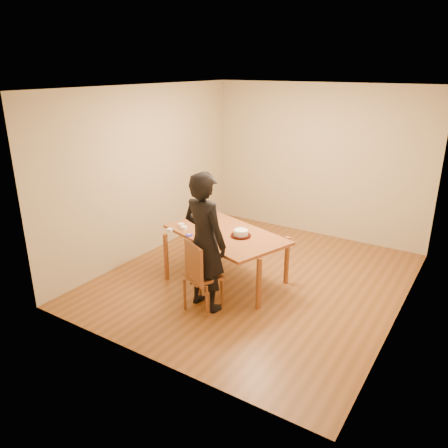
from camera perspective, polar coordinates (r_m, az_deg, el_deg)
The scene contains 16 objects.
room_shell at distance 6.31m, azimuth 5.87°, elevation 5.10°, with size 4.00×4.50×2.70m.
dining_table at distance 6.13m, azimuth 0.25°, elevation -1.36°, with size 1.69×1.00×0.04m, color brown.
dining_chair at distance 5.58m, azimuth -2.74°, elevation -6.79°, with size 0.40×0.40×0.04m, color brown.
cake_plate at distance 6.00m, azimuth 2.20°, elevation -1.52°, with size 0.28×0.28×0.02m, color red.
cake at distance 5.99m, azimuth 2.21°, elevation -1.15°, with size 0.20×0.20×0.06m, color white.
frosting_dome at distance 5.97m, azimuth 2.21°, elevation -0.75°, with size 0.19×0.19×0.03m, color white.
frosting_tub at distance 5.93m, azimuth -2.35°, elevation -1.47°, with size 0.09×0.09×0.08m, color white.
frosting_lid at distance 6.05m, azimuth -4.60°, elevation -1.45°, with size 0.11×0.11×0.01m, color #211AAE.
frosting_dollop at distance 6.05m, azimuth -4.60°, elevation -1.33°, with size 0.04×0.04×0.02m, color white.
ramekin_green at distance 6.22m, azimuth -7.10°, elevation -0.78°, with size 0.08×0.08×0.04m, color white.
ramekin_yellow at distance 6.39m, azimuth -5.64°, elevation -0.12°, with size 0.09×0.09×0.04m, color white.
ramekin_multi at distance 6.28m, azimuth -5.24°, elevation -0.49°, with size 0.09×0.09×0.04m, color white.
candy_box_pink at distance 6.57m, azimuth -2.54°, elevation 0.42°, with size 0.13×0.07×0.02m, color #D03168.
candy_box_green at distance 6.57m, azimuth -2.56°, elevation 0.61°, with size 0.14×0.07×0.02m, color green.
spatula at distance 5.82m, azimuth -3.70°, elevation -2.32°, with size 0.17×0.02×0.01m, color black.
person at distance 5.42m, azimuth -2.54°, elevation -2.37°, with size 0.66×0.43×1.80m, color black.
Camera 1 is at (2.73, -5.11, 2.97)m, focal length 35.00 mm.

